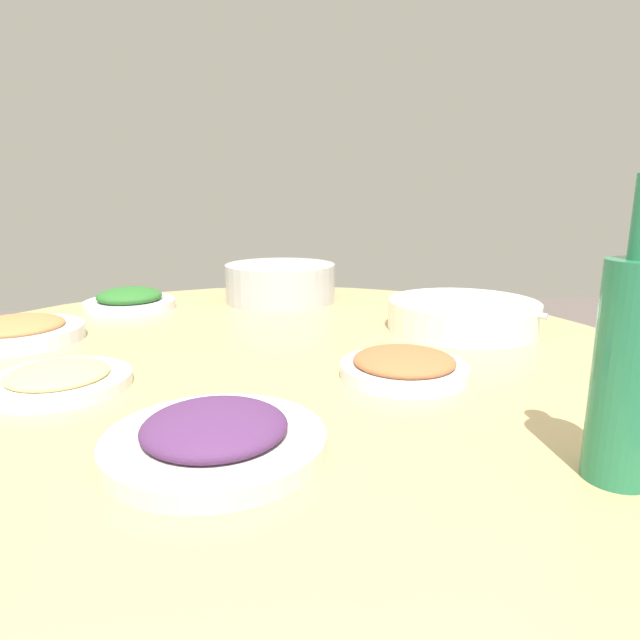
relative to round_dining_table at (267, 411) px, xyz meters
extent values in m
cylinder|color=#99999E|center=(0.00, 0.00, -0.27)|extent=(0.15, 0.15, 0.67)
cylinder|color=tan|center=(0.00, 0.00, 0.08)|extent=(1.38, 1.38, 0.04)
cylinder|color=#B2B5BA|center=(0.05, 0.47, 0.15)|extent=(0.28, 0.28, 0.09)
ellipsoid|color=white|center=(0.05, 0.47, 0.16)|extent=(0.23, 0.23, 0.10)
cube|color=white|center=(0.09, 0.40, 0.20)|extent=(0.16, 0.12, 0.01)
cylinder|color=white|center=(0.40, 0.13, 0.13)|extent=(0.30, 0.30, 0.06)
cylinder|color=#2F1E15|center=(0.40, 0.13, 0.13)|extent=(0.26, 0.26, 0.04)
cylinder|color=silver|center=(0.40, 0.13, 0.15)|extent=(0.23, 0.25, 0.01)
cylinder|color=white|center=(0.21, -0.14, 0.11)|extent=(0.19, 0.19, 0.02)
ellipsoid|color=#A15C34|center=(0.21, -0.14, 0.13)|extent=(0.15, 0.15, 0.03)
cylinder|color=silver|center=(-0.31, 0.42, 0.11)|extent=(0.21, 0.21, 0.02)
ellipsoid|color=#276124|center=(-0.31, 0.42, 0.13)|extent=(0.15, 0.15, 0.04)
cylinder|color=silver|center=(-0.30, -0.13, 0.11)|extent=(0.20, 0.20, 0.02)
ellipsoid|color=#DBBB6B|center=(-0.30, -0.13, 0.12)|extent=(0.14, 0.14, 0.02)
cylinder|color=silver|center=(-0.06, -0.36, 0.11)|extent=(0.24, 0.24, 0.02)
ellipsoid|color=#4C2755|center=(-0.06, -0.36, 0.13)|extent=(0.16, 0.16, 0.04)
cylinder|color=silver|center=(-0.46, 0.15, 0.12)|extent=(0.24, 0.24, 0.03)
ellipsoid|color=#A36F3E|center=(-0.46, 0.15, 0.13)|extent=(0.17, 0.17, 0.03)
cylinder|color=#25774E|center=(0.33, -0.46, 0.21)|extent=(0.06, 0.06, 0.22)
camera|label=1|loc=(-0.01, -0.91, 0.38)|focal=30.85mm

